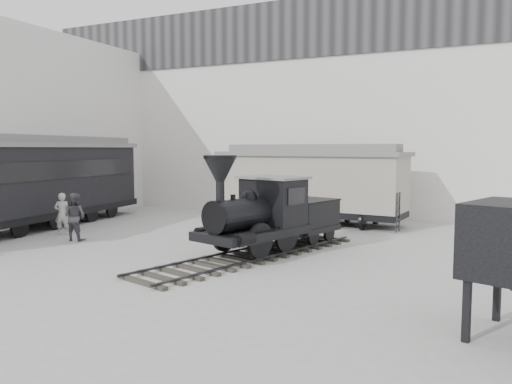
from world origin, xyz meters
The scene contains 8 objects.
ground centered at (0.00, 0.00, 0.00)m, with size 90.00×90.00×0.00m, color #9E9E9B.
north_wall centered at (0.00, 14.98, 5.55)m, with size 34.00×2.51×11.00m.
west_pavilion centered at (-14.50, 9.96, 4.49)m, with size 7.00×12.11×9.00m.
locomotive centered at (1.31, 4.17, 1.16)m, with size 4.47×9.10×3.15m.
boxcar centered at (0.37, 11.34, 1.90)m, with size 9.08×3.61×3.63m.
passenger_coach centered at (-9.78, 4.26, 2.04)m, with size 4.26×14.00×3.69m.
visitor_a centered at (-7.50, 4.05, 0.84)m, with size 0.62×0.40×1.69m, color #B3B1AA.
visitor_b centered at (-6.14, 3.32, 0.90)m, with size 0.87×0.68×1.79m, color #414147.
Camera 1 is at (7.71, -10.61, 3.44)m, focal length 35.00 mm.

